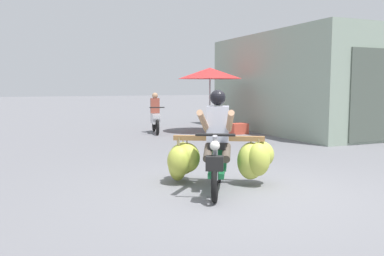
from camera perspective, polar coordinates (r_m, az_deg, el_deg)
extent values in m
plane|color=slate|center=(6.37, 7.30, -9.07)|extent=(120.00, 120.00, 0.00)
torus|color=black|center=(5.81, 3.21, -7.66)|extent=(0.34, 0.53, 0.56)
torus|color=black|center=(6.98, 3.77, -5.35)|extent=(0.34, 0.53, 0.56)
cube|color=#196638|center=(6.29, 3.47, -6.23)|extent=(0.48, 0.61, 0.08)
cube|color=#196638|center=(6.64, 3.66, -3.99)|extent=(0.56, 0.70, 0.36)
cube|color=black|center=(6.53, 3.64, -2.21)|extent=(0.52, 0.65, 0.10)
cylinder|color=gray|center=(5.80, 3.26, -4.25)|extent=(0.20, 0.28, 0.69)
cylinder|color=black|center=(5.71, 3.26, -0.96)|extent=(0.51, 0.31, 0.04)
sphere|color=silver|center=(5.65, 3.21, -2.47)|extent=(0.14, 0.14, 0.14)
cube|color=black|center=(5.65, 3.17, -4.94)|extent=(0.29, 0.26, 0.20)
cube|color=#196638|center=(5.74, 3.23, -4.75)|extent=(0.22, 0.29, 0.04)
cube|color=olive|center=(6.75, 3.74, -1.43)|extent=(1.36, 0.82, 0.08)
cube|color=olive|center=(6.93, 3.80, -1.49)|extent=(1.22, 0.73, 0.06)
ellipsoid|color=#C0CA50|center=(6.82, 8.19, -4.57)|extent=(0.53, 0.50, 0.62)
cylinder|color=#998459|center=(6.77, 8.23, -1.82)|extent=(0.02, 0.02, 0.11)
ellipsoid|color=#B8C248|center=(6.72, 9.24, -4.36)|extent=(0.49, 0.48, 0.54)
cylinder|color=#998459|center=(6.68, 9.28, -1.91)|extent=(0.02, 0.02, 0.10)
ellipsoid|color=#B7C247|center=(7.14, -1.25, -4.26)|extent=(0.59, 0.58, 0.57)
cylinder|color=#998459|center=(7.09, -1.25, -1.62)|extent=(0.02, 0.02, 0.16)
ellipsoid|color=#B4BE44|center=(6.99, -2.02, -4.88)|extent=(0.39, 0.36, 0.62)
cylinder|color=#998459|center=(6.93, -2.03, -1.89)|extent=(0.02, 0.02, 0.18)
ellipsoid|color=#B4BE43|center=(6.87, -0.71, -4.16)|extent=(0.59, 0.58, 0.50)
cylinder|color=#998459|center=(6.82, -0.71, -1.81)|extent=(0.02, 0.02, 0.13)
ellipsoid|color=#B4BE44|center=(6.79, -1.82, -4.66)|extent=(0.54, 0.54, 0.51)
cylinder|color=#998459|center=(6.74, -1.83, -2.07)|extent=(0.02, 0.02, 0.17)
ellipsoid|color=#B9C449|center=(6.89, 9.59, -3.64)|extent=(0.58, 0.58, 0.44)
cylinder|color=#998459|center=(6.86, 9.63, -1.69)|extent=(0.02, 0.02, 0.09)
cube|color=#B2B7C6|center=(6.37, 3.60, 0.58)|extent=(0.40, 0.36, 0.56)
sphere|color=black|center=(6.33, 3.62, 4.26)|extent=(0.24, 0.24, 0.24)
cylinder|color=tan|center=(6.02, 5.30, 0.87)|extent=(0.39, 0.69, 0.39)
cylinder|color=tan|center=(6.04, 1.60, 0.91)|extent=(0.47, 0.65, 0.39)
cylinder|color=#4C4238|center=(6.30, 4.80, -3.43)|extent=(0.33, 0.45, 0.27)
cylinder|color=#4C4238|center=(6.32, 2.25, -3.40)|extent=(0.33, 0.45, 0.27)
torus|color=black|center=(13.62, -4.84, 0.09)|extent=(0.18, 0.53, 0.52)
torus|color=black|center=(14.71, -5.35, 0.52)|extent=(0.18, 0.53, 0.52)
cube|color=silver|center=(14.24, -5.16, 1.31)|extent=(0.41, 0.93, 0.32)
cylinder|color=black|center=(13.62, -4.89, 2.87)|extent=(0.50, 0.13, 0.04)
cube|color=#994738|center=(14.23, -5.19, 3.12)|extent=(0.33, 0.26, 0.52)
sphere|color=tan|center=(14.20, -5.19, 4.53)|extent=(0.20, 0.20, 0.20)
cube|color=gray|center=(15.26, 14.84, 6.02)|extent=(3.43, 6.97, 3.43)
cube|color=#4D564D|center=(12.67, 24.56, 4.18)|extent=(2.06, 0.04, 2.61)
cylinder|color=#99999E|center=(14.36, 2.49, 3.32)|extent=(0.05, 0.05, 1.98)
cone|color=red|center=(14.35, 2.51, 7.64)|extent=(2.23, 2.23, 0.39)
cube|color=#CC4C38|center=(14.03, 6.54, -0.09)|extent=(0.56, 0.40, 0.36)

